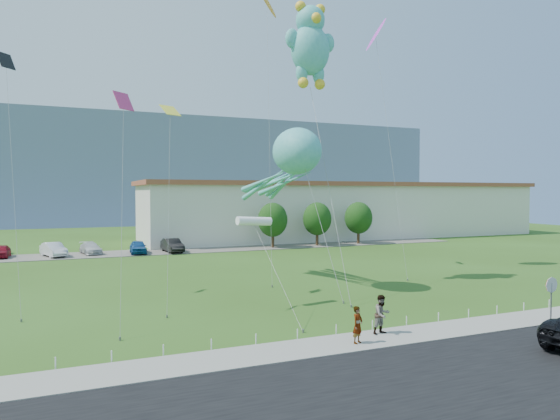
% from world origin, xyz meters
% --- Properties ---
extents(ground, '(160.00, 160.00, 0.00)m').
position_xyz_m(ground, '(0.00, 0.00, 0.00)').
color(ground, '#2C4B15').
rests_on(ground, ground).
extents(road, '(80.00, 8.00, 0.06)m').
position_xyz_m(road, '(0.00, -8.00, 0.03)').
color(road, black).
rests_on(road, ground).
extents(sidewalk, '(80.00, 2.50, 0.10)m').
position_xyz_m(sidewalk, '(0.00, -2.75, 0.05)').
color(sidewalk, gray).
rests_on(sidewalk, ground).
extents(parking_strip, '(70.00, 6.00, 0.06)m').
position_xyz_m(parking_strip, '(0.00, 35.00, 0.03)').
color(parking_strip, '#59544C').
rests_on(parking_strip, ground).
extents(hill_ridge, '(160.00, 50.00, 25.00)m').
position_xyz_m(hill_ridge, '(0.00, 120.00, 12.50)').
color(hill_ridge, slate).
rests_on(hill_ridge, ground).
extents(warehouse, '(61.00, 15.00, 8.20)m').
position_xyz_m(warehouse, '(26.00, 44.00, 4.12)').
color(warehouse, beige).
rests_on(warehouse, ground).
extents(stop_sign, '(0.80, 0.07, 2.50)m').
position_xyz_m(stop_sign, '(9.50, -4.21, 1.87)').
color(stop_sign, slate).
rests_on(stop_sign, ground).
extents(rope_fence, '(26.05, 0.05, 0.50)m').
position_xyz_m(rope_fence, '(0.00, -1.30, 0.25)').
color(rope_fence, white).
rests_on(rope_fence, ground).
extents(tree_near, '(3.60, 3.60, 5.47)m').
position_xyz_m(tree_near, '(10.00, 34.00, 3.39)').
color(tree_near, '#3F2B19').
rests_on(tree_near, ground).
extents(tree_mid, '(3.60, 3.60, 5.47)m').
position_xyz_m(tree_mid, '(16.00, 34.00, 3.39)').
color(tree_mid, '#3F2B19').
rests_on(tree_mid, ground).
extents(tree_far, '(3.60, 3.60, 5.47)m').
position_xyz_m(tree_far, '(22.00, 34.00, 3.39)').
color(tree_far, '#3F2B19').
rests_on(tree_far, ground).
extents(pedestrian_left, '(0.70, 0.61, 1.61)m').
position_xyz_m(pedestrian_left, '(-0.92, -3.06, 0.91)').
color(pedestrian_left, gray).
rests_on(pedestrian_left, sidewalk).
extents(pedestrian_right, '(0.98, 0.82, 1.81)m').
position_xyz_m(pedestrian_right, '(0.89, -2.24, 1.01)').
color(pedestrian_right, gray).
rests_on(pedestrian_right, sidewalk).
extents(parked_car_red, '(1.60, 3.80, 1.28)m').
position_xyz_m(parked_car_red, '(-19.00, 35.91, 0.70)').
color(parked_car_red, maroon).
rests_on(parked_car_red, parking_strip).
extents(parked_car_silver, '(2.89, 4.64, 1.44)m').
position_xyz_m(parked_car_silver, '(-14.12, 34.80, 0.78)').
color(parked_car_silver, silver).
rests_on(parked_car_silver, parking_strip).
extents(parked_car_white, '(2.48, 4.45, 1.22)m').
position_xyz_m(parked_car_white, '(-10.51, 35.72, 0.67)').
color(parked_car_white, silver).
rests_on(parked_car_white, parking_strip).
extents(parked_car_blue, '(1.91, 4.26, 1.42)m').
position_xyz_m(parked_car_blue, '(-5.74, 34.08, 0.77)').
color(parked_car_blue, navy).
rests_on(parked_car_blue, parking_strip).
extents(parked_car_black, '(1.99, 4.66, 1.49)m').
position_xyz_m(parked_car_black, '(-2.05, 34.01, 0.81)').
color(parked_car_black, black).
rests_on(parked_car_black, parking_strip).
extents(octopus_kite, '(3.17, 12.36, 11.04)m').
position_xyz_m(octopus_kite, '(1.73, 10.46, 8.67)').
color(octopus_kite, teal).
rests_on(octopus_kite, ground).
extents(teddy_bear_kite, '(3.94, 9.55, 20.53)m').
position_xyz_m(teddy_bear_kite, '(3.92, 11.50, 17.57)').
color(teddy_bear_kite, teal).
rests_on(teddy_bear_kite, ground).
extents(small_kite_orange, '(3.76, 8.90, 23.82)m').
position_xyz_m(small_kite_orange, '(3.32, 18.68, 22.43)').
color(small_kite_orange, orange).
rests_on(small_kite_orange, ground).
extents(small_kite_yellow, '(1.93, 6.04, 12.30)m').
position_xyz_m(small_kite_yellow, '(-6.67, 9.69, 10.49)').
color(small_kite_yellow, yellow).
rests_on(small_kite_yellow, ground).
extents(small_kite_pink, '(1.41, 5.43, 12.01)m').
position_xyz_m(small_kite_pink, '(-9.80, 5.89, 10.26)').
color(small_kite_pink, '#DD3170').
rests_on(small_kite_pink, ground).
extents(small_kite_purple, '(2.03, 6.88, 21.02)m').
position_xyz_m(small_kite_purple, '(12.07, 15.19, 19.79)').
color(small_kite_purple, '#CA36D9').
rests_on(small_kite_purple, ground).
extents(small_kite_black, '(1.88, 7.61, 15.33)m').
position_xyz_m(small_kite_black, '(-15.85, 13.00, 12.92)').
color(small_kite_black, black).
rests_on(small_kite_black, ground).
extents(small_kite_white, '(0.54, 7.37, 5.44)m').
position_xyz_m(small_kite_white, '(-2.51, 5.80, 4.97)').
color(small_kite_white, white).
rests_on(small_kite_white, ground).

